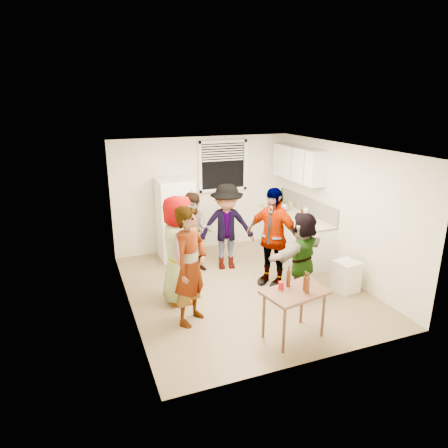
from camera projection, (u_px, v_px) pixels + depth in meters
name	position (u px, v px, depth m)	size (l,w,h in m)	color
room	(243.00, 288.00, 7.21)	(4.00, 4.50, 2.50)	silver
window	(223.00, 166.00, 8.77)	(1.12, 0.10, 1.06)	white
refrigerator	(175.00, 219.00, 8.37)	(0.70, 0.70, 1.70)	white
counter_lower	(294.00, 235.00, 8.69)	(0.60, 2.20, 0.86)	white
countertop	(295.00, 215.00, 8.55)	(0.64, 2.22, 0.04)	beige
backsplash	(307.00, 205.00, 8.59)	(0.03, 2.20, 0.36)	#A6A299
upper_cabinets	(298.00, 164.00, 8.45)	(0.34, 1.60, 0.70)	white
kettle	(285.00, 210.00, 8.85)	(0.25, 0.21, 0.21)	silver
paper_towel	(304.00, 219.00, 8.18)	(0.11, 0.11, 0.24)	white
wine_bottle	(281.00, 206.00, 9.19)	(0.08, 0.08, 0.31)	black
beer_bottle_counter	(301.00, 220.00, 8.14)	(0.06, 0.06, 0.22)	#47230C
blue_cup	(300.00, 224.00, 7.90)	(0.10, 0.10, 0.13)	#1910D0
picture_frame	(291.00, 204.00, 9.09)	(0.02, 0.16, 0.13)	yellow
trash_bin	(346.00, 277.00, 7.06)	(0.38, 0.38, 0.55)	white
serving_table	(292.00, 336.00, 5.76)	(0.86, 0.57, 0.72)	brown
beer_bottle_table	(305.00, 290.00, 5.56)	(0.05, 0.05, 0.21)	#47230C
red_cup	(281.00, 289.00, 5.61)	(0.08, 0.08, 0.11)	red
guest_grey	(180.00, 299.00, 6.82)	(0.89, 1.82, 0.58)	gray
guest_stripe	(192.00, 320.00, 6.17)	(0.67, 1.83, 0.44)	#141933
guest_back_left	(196.00, 270.00, 7.96)	(0.77, 1.58, 0.60)	brown
guest_back_right	(227.00, 267.00, 8.09)	(1.11, 1.72, 0.64)	#46464C
guest_black	(270.00, 283.00, 7.40)	(1.07, 1.82, 0.44)	black
guest_orange	(300.00, 294.00, 7.00)	(1.39, 1.49, 0.44)	#D1784E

